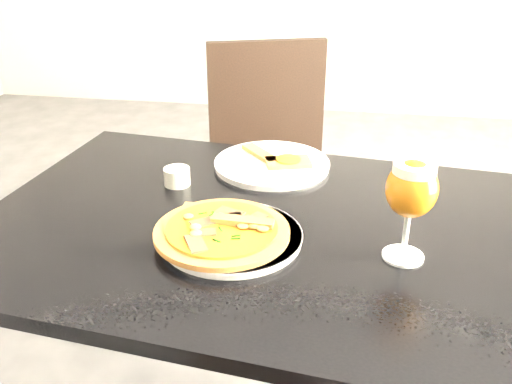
% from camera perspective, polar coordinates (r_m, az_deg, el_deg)
% --- Properties ---
extents(dining_table, '(1.28, 0.93, 0.75)m').
position_cam_1_polar(dining_table, '(1.22, 1.19, -6.80)').
color(dining_table, black).
rests_on(dining_table, ground).
extents(chair_far, '(0.55, 0.55, 0.94)m').
position_cam_1_polar(chair_far, '(1.99, 1.70, 2.24)').
color(chair_far, black).
rests_on(chair_far, ground).
extents(plate_main, '(0.37, 0.37, 0.01)m').
position_cam_1_polar(plate_main, '(1.12, -2.45, -4.49)').
color(plate_main, white).
rests_on(plate_main, dining_table).
extents(pizza, '(0.26, 0.26, 0.03)m').
position_cam_1_polar(pizza, '(1.10, -3.38, -3.86)').
color(pizza, brown).
rests_on(pizza, plate_main).
extents(plate_second, '(0.37, 0.37, 0.02)m').
position_cam_1_polar(plate_second, '(1.43, 1.60, 2.80)').
color(plate_second, white).
rests_on(plate_second, dining_table).
extents(crust_scraps, '(0.19, 0.15, 0.02)m').
position_cam_1_polar(crust_scraps, '(1.43, 2.30, 3.32)').
color(crust_scraps, brown).
rests_on(crust_scraps, plate_second).
extents(loose_crust, '(0.11, 0.03, 0.01)m').
position_cam_1_polar(loose_crust, '(1.23, -4.86, -1.58)').
color(loose_crust, brown).
rests_on(loose_crust, dining_table).
extents(sauce_cup, '(0.06, 0.06, 0.04)m').
position_cam_1_polar(sauce_cup, '(1.34, -7.91, 1.62)').
color(sauce_cup, beige).
rests_on(sauce_cup, dining_table).
extents(beer_glass, '(0.09, 0.09, 0.19)m').
position_cam_1_polar(beer_glass, '(1.03, 15.31, 0.22)').
color(beer_glass, silver).
rests_on(beer_glass, dining_table).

